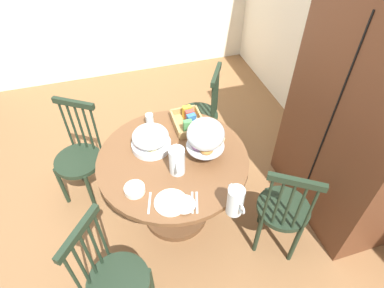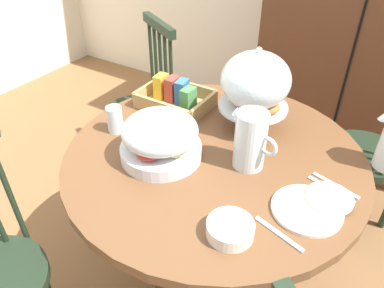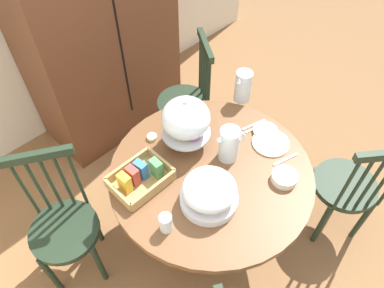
{
  "view_description": "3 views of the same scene",
  "coord_description": "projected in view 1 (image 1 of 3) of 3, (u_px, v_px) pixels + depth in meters",
  "views": [
    {
      "loc": [
        1.74,
        -0.22,
        2.5
      ],
      "look_at": [
        0.11,
        0.28,
        0.84
      ],
      "focal_mm": 30.42,
      "sensor_mm": 36.0,
      "label": 1
    },
    {
      "loc": [
        0.62,
        -0.85,
        1.58
      ],
      "look_at": [
        0.01,
        0.13,
        0.74
      ],
      "focal_mm": 34.3,
      "sensor_mm": 36.0,
      "label": 2
    },
    {
      "loc": [
        -0.81,
        -0.64,
        2.36
      ],
      "look_at": [
        0.11,
        0.28,
        0.84
      ],
      "focal_mm": 33.85,
      "sensor_mm": 36.0,
      "label": 3
    }
  ],
  "objects": [
    {
      "name": "windsor_chair_by_cabinet",
      "position": [
        80.0,
        159.0,
        2.8
      ],
      "size": [
        0.46,
        0.46,
        0.97
      ],
      "color": "#1E2D1E",
      "rests_on": "ground_plane"
    },
    {
      "name": "pastry_stand_with_dome",
      "position": [
        206.0,
        136.0,
        2.3
      ],
      "size": [
        0.28,
        0.28,
        0.34
      ],
      "color": "silver",
      "rests_on": "dining_table"
    },
    {
      "name": "drinking_glass",
      "position": [
        150.0,
        120.0,
        2.64
      ],
      "size": [
        0.06,
        0.06,
        0.11
      ],
      "primitive_type": "cylinder",
      "color": "silver",
      "rests_on": "dining_table"
    },
    {
      "name": "cereal_bowl",
      "position": [
        135.0,
        189.0,
        2.18
      ],
      "size": [
        0.14,
        0.14,
        0.04
      ],
      "primitive_type": "cylinder",
      "color": "white",
      "rests_on": "dining_table"
    },
    {
      "name": "dining_table",
      "position": [
        174.0,
        177.0,
        2.58
      ],
      "size": [
        1.13,
        1.13,
        0.74
      ],
      "color": "brown",
      "rests_on": "ground_plane"
    },
    {
      "name": "soup_spoon",
      "position": [
        149.0,
        203.0,
        2.12
      ],
      "size": [
        0.17,
        0.06,
        0.01
      ],
      "primitive_type": "cube",
      "rotation": [
        0.0,
        0.0,
        6.0
      ],
      "color": "silver",
      "rests_on": "dining_table"
    },
    {
      "name": "fruit_platter_covered",
      "position": [
        150.0,
        139.0,
        2.44
      ],
      "size": [
        0.3,
        0.3,
        0.18
      ],
      "color": "silver",
      "rests_on": "dining_table"
    },
    {
      "name": "wooden_armoire",
      "position": [
        363.0,
        118.0,
        2.36
      ],
      "size": [
        1.18,
        0.6,
        1.96
      ],
      "color": "brown",
      "rests_on": "ground_plane"
    },
    {
      "name": "china_plate_large",
      "position": [
        171.0,
        202.0,
        2.12
      ],
      "size": [
        0.22,
        0.22,
        0.01
      ],
      "primitive_type": "cylinder",
      "color": "white",
      "rests_on": "dining_table"
    },
    {
      "name": "table_knife",
      "position": [
        192.0,
        202.0,
        2.12
      ],
      "size": [
        0.17,
        0.06,
        0.01
      ],
      "primitive_type": "cube",
      "rotation": [
        0.0,
        0.0,
        6.0
      ],
      "color": "silver",
      "rests_on": "dining_table"
    },
    {
      "name": "orange_juice_pitcher",
      "position": [
        235.0,
        202.0,
        2.01
      ],
      "size": [
        0.19,
        0.11,
        0.21
      ],
      "color": "silver",
      "rests_on": "dining_table"
    },
    {
      "name": "milk_pitcher",
      "position": [
        177.0,
        162.0,
        2.25
      ],
      "size": [
        0.19,
        0.11,
        0.21
      ],
      "color": "silver",
      "rests_on": "dining_table"
    },
    {
      "name": "windsor_chair_near_window",
      "position": [
        200.0,
        116.0,
        3.22
      ],
      "size": [
        0.45,
        0.45,
        0.97
      ],
      "color": "#1E2D1E",
      "rests_on": "ground_plane"
    },
    {
      "name": "butter_dish",
      "position": [
        221.0,
        139.0,
        2.55
      ],
      "size": [
        0.06,
        0.06,
        0.02
      ],
      "primitive_type": "cylinder",
      "color": "beige",
      "rests_on": "dining_table"
    },
    {
      "name": "windsor_chair_facing_door",
      "position": [
        115.0,
        281.0,
        2.05
      ],
      "size": [
        0.47,
        0.47,
        0.97
      ],
      "color": "#1E2D1E",
      "rests_on": "ground_plane"
    },
    {
      "name": "windsor_chair_far_side",
      "position": [
        283.0,
        211.0,
        2.42
      ],
      "size": [
        0.46,
        0.46,
        0.97
      ],
      "color": "#1E2D1E",
      "rests_on": "ground_plane"
    },
    {
      "name": "china_plate_small",
      "position": [
        184.0,
        204.0,
        2.1
      ],
      "size": [
        0.15,
        0.15,
        0.01
      ],
      "primitive_type": "cylinder",
      "color": "white",
      "rests_on": "china_plate_large"
    },
    {
      "name": "wall_back",
      "position": [
        384.0,
        49.0,
        2.45
      ],
      "size": [
        4.8,
        0.06,
        2.6
      ],
      "primitive_type": "cube",
      "color": "silver",
      "rests_on": "ground_plane"
    },
    {
      "name": "ground_plane",
      "position": [
        160.0,
        208.0,
        2.98
      ],
      "size": [
        10.0,
        10.0,
        0.0
      ],
      "primitive_type": "plane",
      "color": "brown"
    },
    {
      "name": "cereal_basket",
      "position": [
        188.0,
        121.0,
        2.66
      ],
      "size": [
        0.32,
        0.24,
        0.12
      ],
      "color": "tan",
      "rests_on": "dining_table"
    },
    {
      "name": "dinner_fork",
      "position": [
        197.0,
        202.0,
        2.13
      ],
      "size": [
        0.17,
        0.06,
        0.01
      ],
      "primitive_type": "cube",
      "rotation": [
        0.0,
        0.0,
        6.0
      ],
      "color": "silver",
      "rests_on": "dining_table"
    }
  ]
}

